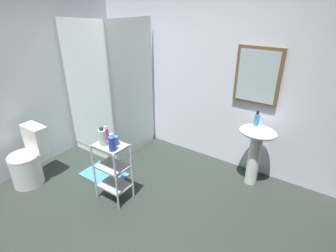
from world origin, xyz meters
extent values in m
cube|color=#28302A|center=(0.00, 0.00, -0.01)|extent=(4.20, 4.20, 0.02)
cube|color=white|center=(0.00, 1.85, 1.25)|extent=(4.20, 0.10, 2.50)
cube|color=brown|center=(0.75, 1.78, 1.35)|extent=(0.56, 0.03, 0.72)
cube|color=silver|center=(0.75, 1.76, 1.35)|extent=(0.48, 0.01, 0.64)
cube|color=white|center=(-1.85, 0.00, 1.25)|extent=(0.10, 4.20, 2.50)
cube|color=white|center=(-1.31, 1.28, 0.05)|extent=(0.90, 0.90, 0.10)
cube|color=silver|center=(-1.31, 0.83, 1.05)|extent=(0.90, 0.02, 1.90)
cube|color=silver|center=(-0.86, 1.28, 1.05)|extent=(0.02, 0.90, 1.90)
cylinder|color=silver|center=(-0.86, 0.83, 1.05)|extent=(0.04, 0.04, 1.90)
cylinder|color=silver|center=(-1.31, 1.28, 0.10)|extent=(0.08, 0.08, 0.00)
cylinder|color=white|center=(0.93, 1.52, 0.34)|extent=(0.15, 0.15, 0.68)
ellipsoid|color=white|center=(0.93, 1.52, 0.75)|extent=(0.46, 0.37, 0.13)
cylinder|color=silver|center=(0.93, 1.64, 0.86)|extent=(0.03, 0.03, 0.10)
cylinder|color=white|center=(-1.48, -0.16, 0.20)|extent=(0.37, 0.37, 0.40)
torus|color=white|center=(-1.48, -0.16, 0.42)|extent=(0.37, 0.37, 0.04)
cube|color=white|center=(-1.48, 0.05, 0.58)|extent=(0.35, 0.17, 0.36)
cylinder|color=silver|center=(-0.52, 0.15, 0.37)|extent=(0.02, 0.02, 0.74)
cylinder|color=silver|center=(-0.16, 0.15, 0.37)|extent=(0.02, 0.02, 0.74)
cylinder|color=silver|center=(-0.52, 0.41, 0.37)|extent=(0.02, 0.02, 0.74)
cylinder|color=silver|center=(-0.16, 0.41, 0.37)|extent=(0.02, 0.02, 0.74)
cube|color=#99999E|center=(-0.34, 0.28, 0.18)|extent=(0.36, 0.26, 0.02)
cube|color=#99999E|center=(-0.34, 0.28, 0.45)|extent=(0.36, 0.26, 0.02)
cube|color=#99999E|center=(-0.34, 0.28, 0.73)|extent=(0.36, 0.26, 0.02)
cylinder|color=#389ED1|center=(0.88, 1.55, 0.88)|extent=(0.06, 0.06, 0.15)
cylinder|color=black|center=(0.88, 1.55, 0.98)|extent=(0.03, 0.03, 0.04)
cylinder|color=purple|center=(-0.46, 0.35, 0.81)|extent=(0.06, 0.06, 0.14)
cylinder|color=silver|center=(-0.46, 0.35, 0.90)|extent=(0.03, 0.03, 0.03)
cylinder|color=white|center=(-0.39, 0.23, 0.83)|extent=(0.08, 0.08, 0.19)
cylinder|color=#333338|center=(-0.39, 0.23, 0.95)|extent=(0.04, 0.04, 0.04)
cylinder|color=#3049B2|center=(-0.23, 0.21, 0.82)|extent=(0.07, 0.07, 0.16)
cylinder|color=white|center=(-0.23, 0.21, 0.92)|extent=(0.04, 0.04, 0.04)
cylinder|color=#3870B2|center=(-0.30, 0.32, 0.79)|extent=(0.07, 0.07, 0.10)
cube|color=teal|center=(-0.80, 0.52, 0.01)|extent=(0.60, 0.40, 0.02)
camera|label=1|loc=(1.65, -1.47, 2.21)|focal=28.32mm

